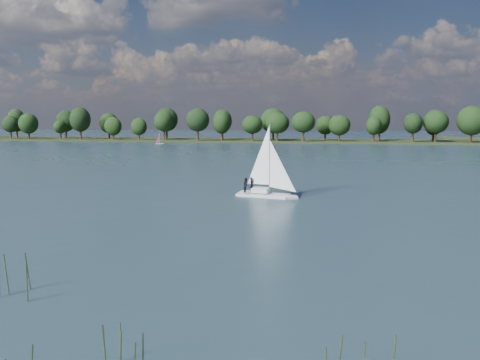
% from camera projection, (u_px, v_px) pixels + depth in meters
% --- Properties ---
extents(ground, '(700.00, 700.00, 0.00)m').
position_uv_depth(ground, '(331.00, 161.00, 130.05)').
color(ground, '#233342').
rests_on(ground, ground).
extents(far_shore, '(660.00, 40.00, 1.50)m').
position_uv_depth(far_shore, '(340.00, 142.00, 239.08)').
color(far_shore, black).
rests_on(far_shore, ground).
extents(sailboat, '(7.81, 3.82, 9.91)m').
position_uv_depth(sailboat, '(264.00, 176.00, 68.97)').
color(sailboat, silver).
rests_on(sailboat, ground).
extents(dinghy_pink, '(3.11, 2.69, 4.77)m').
position_uv_depth(dinghy_pink, '(160.00, 141.00, 219.70)').
color(dinghy_pink, white).
rests_on(dinghy_pink, ground).
extents(treeline, '(562.18, 74.18, 17.17)m').
position_uv_depth(treeline, '(286.00, 124.00, 239.10)').
color(treeline, black).
rests_on(treeline, ground).
extents(reeds, '(60.55, 13.72, 2.17)m').
position_uv_depth(reeds, '(231.00, 333.00, 23.06)').
color(reeds, '#283316').
rests_on(reeds, ground).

